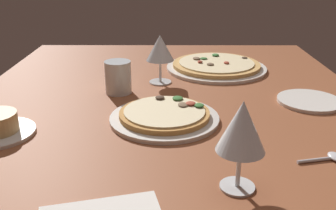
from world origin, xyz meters
TOP-DOWN VIEW (x-y plane):
  - dining_table at (0.00, 0.00)cm, footprint 150.00×110.00cm
  - pizza_main at (-4.46, 1.08)cm, footprint 26.22×26.22cm
  - pizza_side at (38.53, -16.10)cm, footprint 33.99×33.99cm
  - wine_glass_far at (23.96, 2.77)cm, footprint 8.35×8.35cm
  - wine_glass_near at (-32.95, -11.66)cm, footprint 8.24×8.24cm
  - water_glass at (14.86, 14.48)cm, footprint 7.46×7.46cm
  - side_plate at (7.26, -37.59)cm, footprint 16.96×16.96cm
  - spoon at (-23.39, -31.44)cm, footprint 4.51×9.95cm

SIDE VIEW (x-z plane):
  - dining_table at x=0.00cm, z-range 0.00..4.00cm
  - side_plate at x=7.26cm, z-range 4.00..4.90cm
  - spoon at x=-23.39cm, z-range 3.96..4.96cm
  - pizza_main at x=-4.46cm, z-range 3.52..6.83cm
  - pizza_side at x=38.53cm, z-range 3.50..6.88cm
  - water_glass at x=14.86cm, z-range 3.35..12.58cm
  - wine_glass_far at x=23.96cm, z-range 7.04..21.89cm
  - wine_glass_near at x=-32.95cm, z-range 7.29..23.24cm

